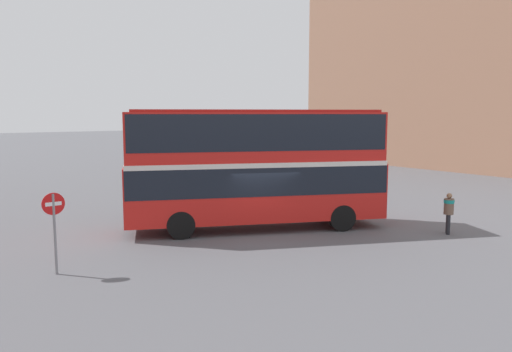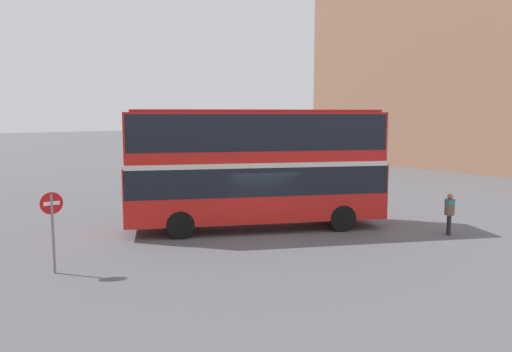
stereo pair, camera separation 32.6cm
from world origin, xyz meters
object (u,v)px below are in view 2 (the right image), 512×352
Objects in this scene: parked_car_kerb_far at (292,165)px; no_entry_sign at (52,219)px; pedestrian_foreground at (450,210)px; parked_car_kerb_near at (271,176)px; double_decker_bus at (256,161)px.

no_entry_sign is at bearing -152.06° from parked_car_kerb_far.
pedestrian_foreground reaches higher than parked_car_kerb_far.
pedestrian_foreground is 14.26m from parked_car_kerb_near.
parked_car_kerb_near is at bearing -45.15° from pedestrian_foreground.
double_decker_bus is 7.96m from pedestrian_foreground.
double_decker_bus is 2.62× the size of parked_car_kerb_near.
double_decker_bus is 11.79m from parked_car_kerb_near.
pedestrian_foreground is 0.41× the size of parked_car_kerb_near.
double_decker_bus is 18.28m from parked_car_kerb_far.
parked_car_kerb_near is 1.63× the size of no_entry_sign.
no_entry_sign is (-15.97, -9.95, 0.91)m from parked_car_kerb_near.
parked_car_kerb_near is 6.64m from parked_car_kerb_far.
parked_car_kerb_far is at bearing 33.62° from no_entry_sign.
no_entry_sign is at bearing 36.24° from pedestrian_foreground.
parked_car_kerb_near is (7.60, 8.78, -2.07)m from double_decker_bus.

